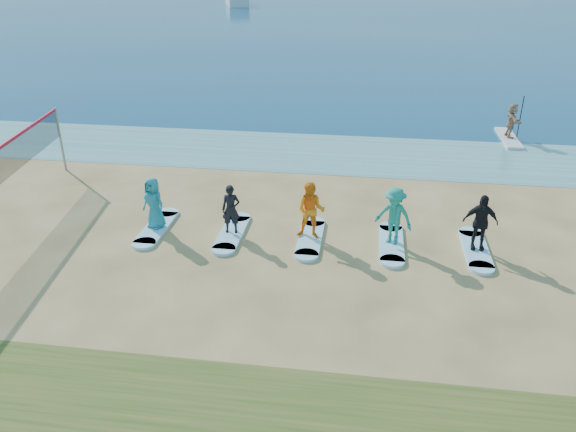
# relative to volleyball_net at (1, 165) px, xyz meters

# --- Properties ---
(ground) EXTENTS (600.00, 600.00, 0.00)m
(ground) POSITION_rel_volleyball_net_xyz_m (8.73, -2.61, -1.90)
(ground) COLOR tan
(ground) RESTS_ON ground
(shallow_water) EXTENTS (600.00, 600.00, 0.00)m
(shallow_water) POSITION_rel_volleyball_net_xyz_m (8.73, 7.89, -1.90)
(shallow_water) COLOR teal
(shallow_water) RESTS_ON ground
(volleyball_net) EXTENTS (1.23, 9.02, 2.50)m
(volleyball_net) POSITION_rel_volleyball_net_xyz_m (0.00, 0.00, 0.00)
(volleyball_net) COLOR gray
(volleyball_net) RESTS_ON ground
(paddleboard) EXTENTS (0.72, 3.00, 0.12)m
(paddleboard) POSITION_rel_volleyball_net_xyz_m (17.45, 10.94, -1.84)
(paddleboard) COLOR silver
(paddleboard) RESTS_ON ground
(paddleboarder) EXTENTS (0.60, 1.46, 1.53)m
(paddleboarder) POSITION_rel_volleyball_net_xyz_m (17.45, 10.94, -1.02)
(paddleboarder) COLOR tan
(paddleboarder) RESTS_ON paddleboard
(boat_offshore_a) EXTENTS (4.79, 7.47, 1.77)m
(boat_offshore_a) POSITION_rel_volleyball_net_xyz_m (-8.40, 68.86, -1.90)
(boat_offshore_a) COLOR silver
(boat_offshore_a) RESTS_ON ground
(surfboard_0) EXTENTS (0.70, 2.20, 0.09)m
(surfboard_0) POSITION_rel_volleyball_net_xyz_m (4.73, 0.12, -1.86)
(surfboard_0) COLOR #A4E2FF
(surfboard_0) RESTS_ON ground
(student_0) EXTENTS (0.93, 0.79, 1.61)m
(student_0) POSITION_rel_volleyball_net_xyz_m (4.73, 0.12, -1.01)
(student_0) COLOR teal
(student_0) RESTS_ON surfboard_0
(surfboard_1) EXTENTS (0.70, 2.20, 0.09)m
(surfboard_1) POSITION_rel_volleyball_net_xyz_m (7.14, 0.12, -1.86)
(surfboard_1) COLOR #A4E2FF
(surfboard_1) RESTS_ON ground
(student_1) EXTENTS (0.58, 0.41, 1.51)m
(student_1) POSITION_rel_volleyball_net_xyz_m (7.14, 0.12, -1.06)
(student_1) COLOR black
(student_1) RESTS_ON surfboard_1
(surfboard_2) EXTENTS (0.70, 2.20, 0.09)m
(surfboard_2) POSITION_rel_volleyball_net_xyz_m (9.55, 0.12, -1.86)
(surfboard_2) COLOR #A4E2FF
(surfboard_2) RESTS_ON ground
(student_2) EXTENTS (0.89, 0.72, 1.74)m
(student_2) POSITION_rel_volleyball_net_xyz_m (9.55, 0.12, -0.94)
(student_2) COLOR orange
(student_2) RESTS_ON surfboard_2
(surfboard_3) EXTENTS (0.70, 2.20, 0.09)m
(surfboard_3) POSITION_rel_volleyball_net_xyz_m (11.96, 0.12, -1.86)
(surfboard_3) COLOR #A4E2FF
(surfboard_3) RESTS_ON ground
(student_3) EXTENTS (1.29, 1.06, 1.73)m
(student_3) POSITION_rel_volleyball_net_xyz_m (11.96, 0.12, -0.95)
(student_3) COLOR teal
(student_3) RESTS_ON surfboard_3
(surfboard_4) EXTENTS (0.70, 2.20, 0.09)m
(surfboard_4) POSITION_rel_volleyball_net_xyz_m (14.37, 0.12, -1.86)
(surfboard_4) COLOR #A4E2FF
(surfboard_4) RESTS_ON ground
(student_4) EXTENTS (0.99, 0.42, 1.67)m
(student_4) POSITION_rel_volleyball_net_xyz_m (14.37, 0.12, -0.98)
(student_4) COLOR black
(student_4) RESTS_ON surfboard_4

